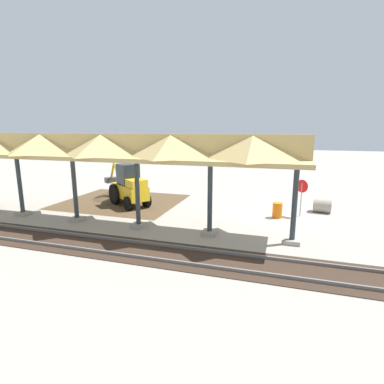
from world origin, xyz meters
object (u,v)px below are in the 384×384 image
(stop_sign, at_px, (302,190))
(concrete_pipe, at_px, (322,206))
(backhoe, at_px, (129,187))
(traffic_barrel, at_px, (277,210))

(stop_sign, relative_size, concrete_pipe, 1.98)
(backhoe, relative_size, traffic_barrel, 5.43)
(backhoe, distance_m, concrete_pipe, 12.62)
(concrete_pipe, bearing_deg, stop_sign, 44.69)
(stop_sign, height_order, backhoe, backhoe)
(stop_sign, bearing_deg, concrete_pipe, -135.31)
(concrete_pipe, distance_m, traffic_barrel, 3.33)
(stop_sign, distance_m, concrete_pipe, 2.23)
(concrete_pipe, bearing_deg, traffic_barrel, 37.18)
(concrete_pipe, height_order, traffic_barrel, traffic_barrel)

